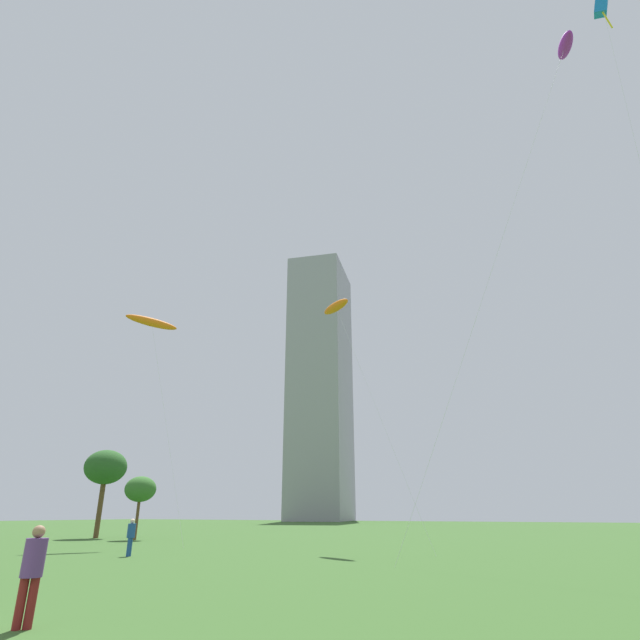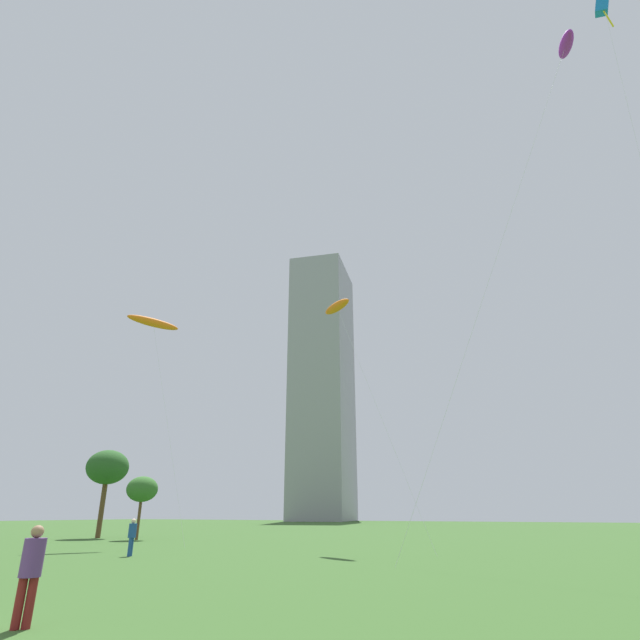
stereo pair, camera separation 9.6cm
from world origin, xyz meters
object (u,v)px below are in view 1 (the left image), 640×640
(kite_flying_0, at_px, (602,3))
(kite_flying_2, at_px, (565,46))
(kite_flying_4, at_px, (152,322))
(person_standing_0, at_px, (32,568))
(distant_highrise_0, at_px, (321,386))
(park_tree_1, at_px, (140,489))
(kite_flying_1, at_px, (336,307))
(person_standing_1, at_px, (131,534))
(park_tree_0, at_px, (106,468))

(kite_flying_0, distance_m, kite_flying_2, 9.53)
(kite_flying_0, distance_m, kite_flying_4, 40.27)
(person_standing_0, height_order, distant_highrise_0, distant_highrise_0)
(kite_flying_0, xyz_separation_m, distant_highrise_0, (-74.10, 101.79, 2.98))
(person_standing_0, bearing_deg, park_tree_1, 85.77)
(person_standing_0, height_order, kite_flying_0, kite_flying_0)
(person_standing_0, xyz_separation_m, kite_flying_1, (-5.14, 25.07, 15.69))
(distant_highrise_0, bearing_deg, kite_flying_4, -83.60)
(kite_flying_2, bearing_deg, person_standing_0, -124.64)
(person_standing_0, bearing_deg, distant_highrise_0, 67.75)
(kite_flying_4, height_order, distant_highrise_0, distant_highrise_0)
(distant_highrise_0, bearing_deg, person_standing_1, -81.14)
(kite_flying_2, bearing_deg, park_tree_0, 168.54)
(kite_flying_0, relative_size, park_tree_0, 4.68)
(kite_flying_1, xyz_separation_m, kite_flying_2, (17.93, -6.56, 10.46))
(person_standing_1, xyz_separation_m, kite_flying_2, (24.62, 4.72, 26.18))
(kite_flying_4, bearing_deg, park_tree_1, 130.35)
(kite_flying_1, bearing_deg, person_standing_1, -120.68)
(person_standing_1, height_order, kite_flying_1, kite_flying_1)
(person_standing_1, height_order, kite_flying_4, kite_flying_4)
(kite_flying_0, bearing_deg, person_standing_0, -124.12)
(park_tree_0, bearing_deg, kite_flying_1, -4.89)
(person_standing_1, relative_size, kite_flying_1, 0.11)
(park_tree_1, bearing_deg, park_tree_0, 171.28)
(park_tree_0, bearing_deg, person_standing_1, -36.25)
(kite_flying_4, distance_m, park_tree_1, 14.51)
(person_standing_1, height_order, kite_flying_0, kite_flying_0)
(kite_flying_1, relative_size, park_tree_1, 3.40)
(person_standing_0, height_order, kite_flying_2, kite_flying_2)
(person_standing_1, height_order, kite_flying_2, kite_flying_2)
(person_standing_0, height_order, park_tree_1, park_tree_1)
(person_standing_0, distance_m, person_standing_1, 18.17)
(person_standing_1, xyz_separation_m, kite_flying_4, (-8.19, 7.29, 15.69))
(kite_flying_0, distance_m, park_tree_0, 54.39)
(person_standing_0, distance_m, kite_flying_1, 30.02)
(person_standing_0, xyz_separation_m, person_standing_1, (-11.83, 13.79, -0.03))
(kite_flying_0, bearing_deg, kite_flying_1, 175.86)
(park_tree_1, bearing_deg, kite_flying_4, -49.65)
(kite_flying_0, relative_size, kite_flying_4, 2.07)
(kite_flying_0, relative_size, park_tree_1, 7.08)
(kite_flying_2, xyz_separation_m, park_tree_0, (-42.92, 8.70, -21.20))
(person_standing_0, bearing_deg, kite_flying_4, 86.38)
(kite_flying_4, bearing_deg, kite_flying_1, 15.00)
(kite_flying_0, bearing_deg, park_tree_0, 175.45)
(kite_flying_1, relative_size, park_tree_0, 2.25)
(person_standing_1, bearing_deg, kite_flying_2, -98.70)
(person_standing_0, height_order, kite_flying_4, kite_flying_4)
(person_standing_1, bearing_deg, park_tree_0, 34.21)
(park_tree_1, bearing_deg, kite_flying_2, -11.87)
(person_standing_1, bearing_deg, kite_flying_0, -90.20)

